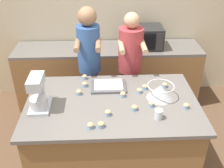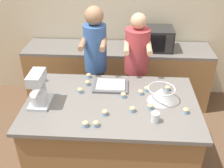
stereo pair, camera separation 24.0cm
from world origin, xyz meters
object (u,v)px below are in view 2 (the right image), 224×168
cupcake_11 (44,79)px  cupcake_3 (168,88)px  baking_tray (111,86)px  cupcake_4 (87,83)px  cupcake_13 (186,110)px  cupcake_0 (132,109)px  cupcake_12 (80,90)px  cupcake_1 (123,95)px  person_left (96,67)px  cupcake_6 (85,124)px  cupcake_2 (89,76)px  person_right (136,72)px  microwave_oven (155,39)px  stand_mixer (39,90)px  cupcake_7 (150,106)px  mixing_bowl (161,94)px  cupcake_9 (96,124)px  cupcake_5 (141,92)px  cupcake_8 (105,112)px  cupcake_10 (147,89)px  drinking_glass (155,117)px

cupcake_11 → cupcake_3: bearing=-4.7°
baking_tray → cupcake_4: cupcake_4 is taller
cupcake_3 → cupcake_13: size_ratio=1.00×
cupcake_0 → cupcake_12: bearing=151.7°
cupcake_1 → cupcake_11: 0.97m
person_left → cupcake_3: (0.86, -0.54, 0.05)m
cupcake_6 → cupcake_2: bearing=96.0°
cupcake_11 → person_right: bearing=21.5°
microwave_oven → cupcake_2: microwave_oven is taller
cupcake_13 → stand_mixer: bearing=177.3°
person_left → cupcake_12: 0.65m
cupcake_12 → cupcake_7: bearing=-18.5°
cupcake_3 → microwave_oven: bearing=93.0°
baking_tray → mixing_bowl: bearing=-23.6°
cupcake_12 → microwave_oven: bearing=54.9°
person_right → mixing_bowl: (0.24, -0.75, 0.16)m
cupcake_1 → cupcake_6: (-0.33, -0.49, 0.00)m
cupcake_1 → cupcake_13: bearing=-20.8°
cupcake_12 → cupcake_9: bearing=-66.6°
cupcake_5 → cupcake_8: same height
cupcake_2 → cupcake_11: bearing=-168.1°
cupcake_3 → cupcake_5: 0.32m
baking_tray → stand_mixer: bearing=-152.7°
mixing_bowl → cupcake_10: bearing=127.2°
drinking_glass → cupcake_0: size_ratio=1.69×
cupcake_2 → cupcake_4: size_ratio=1.00×
cupcake_1 → cupcake_5: bearing=19.7°
person_right → cupcake_12: bearing=-133.8°
baking_tray → cupcake_5: bearing=-21.2°
cupcake_6 → cupcake_9: bearing=5.4°
mixing_bowl → cupcake_0: 0.36m
person_left → drinking_glass: (0.68, -1.09, 0.07)m
drinking_glass → cupcake_12: drinking_glass is taller
cupcake_9 → person_left: bearing=96.7°
person_left → person_right: (0.52, 0.00, -0.06)m
baking_tray → cupcake_9: bearing=-97.6°
cupcake_2 → microwave_oven: bearing=48.1°
cupcake_1 → cupcake_2: 0.57m
cupcake_4 → cupcake_0: bearing=-42.5°
person_left → cupcake_10: size_ratio=29.85×
baking_tray → cupcake_8: bearing=-92.7°
cupcake_5 → cupcake_2: bearing=151.9°
cupcake_6 → cupcake_7: 0.67m
cupcake_6 → cupcake_7: bearing=26.8°
baking_tray → cupcake_7: size_ratio=6.65×
cupcake_6 → cupcake_4: bearing=96.7°
mixing_bowl → cupcake_8: (-0.56, -0.27, -0.05)m
baking_tray → cupcake_3: bearing=-2.5°
microwave_oven → cupcake_9: 1.93m
cupcake_6 → person_right: bearing=68.2°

